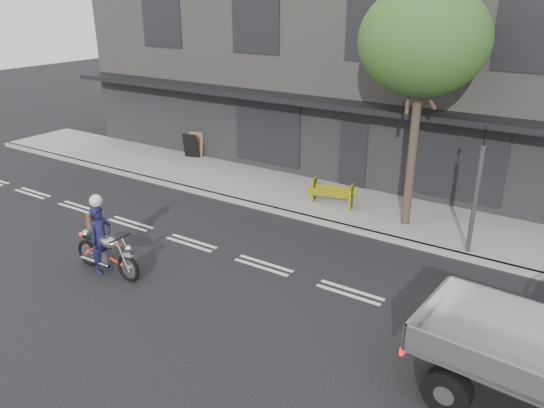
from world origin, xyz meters
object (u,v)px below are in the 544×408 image
(sandwich_board, at_px, (191,146))
(traffic_light_pole, at_px, (476,197))
(motorcycle, at_px, (107,252))
(rider, at_px, (101,239))
(street_tree, at_px, (424,41))
(construction_barrier, at_px, (329,194))

(sandwich_board, bearing_deg, traffic_light_pole, -26.93)
(motorcycle, relative_size, rider, 1.25)
(street_tree, distance_m, sandwich_board, 10.84)
(motorcycle, bearing_deg, traffic_light_pole, 38.81)
(motorcycle, distance_m, construction_barrier, 7.10)
(construction_barrier, bearing_deg, street_tree, 0.39)
(sandwich_board, bearing_deg, street_tree, -24.52)
(street_tree, distance_m, construction_barrier, 5.35)
(traffic_light_pole, xyz_separation_m, motorcycle, (-7.21, -5.72, -1.08))
(motorcycle, distance_m, sandwich_board, 9.35)
(construction_barrier, xyz_separation_m, sandwich_board, (-7.16, 1.66, 0.11))
(sandwich_board, bearing_deg, rider, -77.26)
(traffic_light_pole, relative_size, construction_barrier, 2.50)
(rider, height_order, construction_barrier, rider)
(construction_barrier, bearing_deg, traffic_light_pole, -10.49)
(traffic_light_pole, relative_size, motorcycle, 1.62)
(traffic_light_pole, height_order, rider, traffic_light_pole)
(traffic_light_pole, bearing_deg, motorcycle, -141.56)
(rider, relative_size, construction_barrier, 1.24)
(street_tree, xyz_separation_m, motorcycle, (-5.21, -6.57, -4.71))
(rider, bearing_deg, traffic_light_pole, -51.76)
(traffic_light_pole, distance_m, construction_barrier, 4.71)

